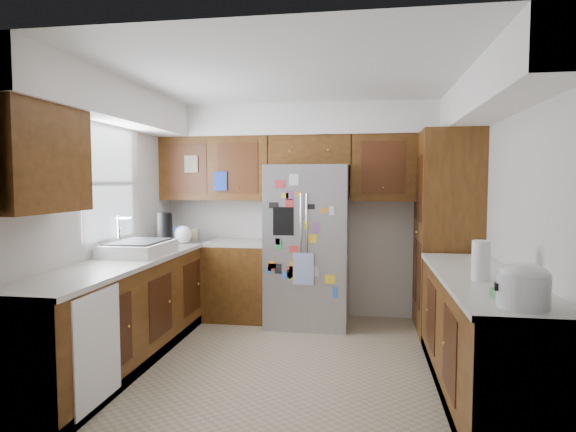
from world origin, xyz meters
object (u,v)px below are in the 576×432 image
object	(u,v)px
fridge	(308,245)
rice_cooker	(523,284)
paper_towel	(481,261)
pantry	(447,233)

from	to	relation	value
fridge	rice_cooker	distance (m)	2.99
rice_cooker	paper_towel	distance (m)	0.73
rice_cooker	paper_towel	world-z (taller)	paper_towel
fridge	paper_towel	distance (m)	2.35
pantry	rice_cooker	size ratio (longest dim) A/B	7.39
pantry	fridge	distance (m)	1.51
pantry	rice_cooker	world-z (taller)	pantry
rice_cooker	pantry	bearing A→B (deg)	89.99
fridge	rice_cooker	size ratio (longest dim) A/B	6.18
fridge	rice_cooker	xyz separation A→B (m)	(1.50, -2.58, 0.15)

